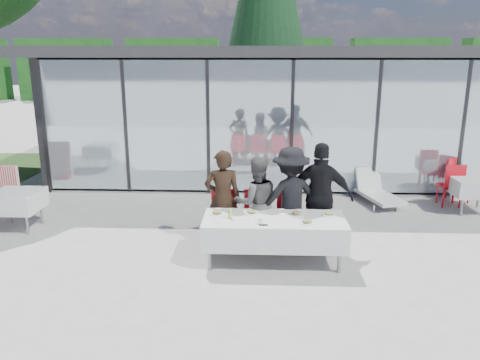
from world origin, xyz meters
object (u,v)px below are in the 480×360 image
at_px(plate_a, 217,213).
at_px(spare_table_right, 472,186).
at_px(plate_d, 329,214).
at_px(diner_chair_b, 256,215).
at_px(dining_table, 274,231).
at_px(spare_table_left, 17,201).
at_px(juice_bottle, 230,214).
at_px(diner_chair_c, 289,215).
at_px(plate_b, 252,212).
at_px(folded_eyeglasses, 263,225).
at_px(spare_chair_b, 452,183).
at_px(diner_c, 290,198).
at_px(diner_chair_a, 223,214).
at_px(diner_b, 257,203).
at_px(diner_d, 321,196).
at_px(spare_chair_a, 455,177).
at_px(plate_extra, 307,222).
at_px(plate_c, 296,213).
at_px(diner_a, 223,199).
at_px(lounger, 376,191).
at_px(diner_chair_d, 319,216).

height_order(plate_a, spare_table_right, plate_a).
bearing_deg(plate_d, diner_chair_b, 153.87).
relative_size(dining_table, spare_table_left, 2.63).
bearing_deg(juice_bottle, spare_table_left, 162.04).
height_order(dining_table, plate_a, plate_a).
distance_m(diner_chair_b, diner_chair_c, 0.58).
relative_size(plate_b, folded_eyeglasses, 1.70).
distance_m(plate_d, juice_bottle, 1.60).
xyz_separation_m(juice_bottle, spare_chair_b, (4.67, 3.07, -0.30)).
height_order(diner_chair_b, spare_table_left, diner_chair_b).
bearing_deg(dining_table, diner_c, 65.66).
bearing_deg(diner_chair_a, spare_table_right, 21.05).
distance_m(plate_b, folded_eyeglasses, 0.56).
height_order(diner_b, diner_d, diner_d).
distance_m(plate_b, spare_chair_b, 5.18).
bearing_deg(diner_chair_b, diner_c, -10.35).
bearing_deg(diner_d, spare_chair_a, -126.32).
bearing_deg(plate_a, diner_chair_a, 84.87).
xyz_separation_m(diner_b, spare_chair_a, (4.54, 2.92, -0.26)).
bearing_deg(diner_chair_c, plate_extra, -77.97).
height_order(diner_c, spare_table_left, diner_c).
bearing_deg(plate_c, diner_a, 159.08).
xyz_separation_m(diner_chair_b, lounger, (2.71, 2.55, -0.28)).
bearing_deg(diner_chair_c, diner_chair_a, 180.00).
height_order(spare_table_left, spare_chair_b, spare_chair_b).
bearing_deg(dining_table, diner_chair_d, 42.85).
height_order(plate_c, juice_bottle, juice_bottle).
distance_m(plate_a, spare_table_left, 4.12).
xyz_separation_m(diner_b, diner_chair_b, (0.00, 0.11, -0.26)).
xyz_separation_m(diner_chair_d, folded_eyeglasses, (-0.98, -1.08, 0.22)).
distance_m(plate_a, plate_d, 1.81).
bearing_deg(spare_chair_a, folded_eyeglasses, -138.69).
distance_m(dining_table, diner_d, 1.10).
xyz_separation_m(plate_d, folded_eyeglasses, (-1.06, -0.51, -0.02)).
bearing_deg(dining_table, spare_chair_b, 37.25).
height_order(diner_chair_b, diner_chair_d, same).
distance_m(diner_a, diner_chair_b, 0.67).
xyz_separation_m(spare_table_right, spare_chair_b, (-0.31, 0.29, -0.02)).
height_order(diner_chair_b, plate_c, diner_chair_b).
distance_m(diner_chair_b, folded_eyeglasses, 1.11).
height_order(diner_chair_c, diner_chair_d, same).
relative_size(diner_b, plate_c, 6.74).
height_order(diner_b, spare_chair_b, diner_b).
distance_m(diner_a, plate_b, 0.68).
bearing_deg(lounger, plate_a, -136.62).
bearing_deg(plate_extra, diner_chair_c, 102.03).
bearing_deg(dining_table, spare_table_left, 165.04).
distance_m(diner_a, diner_chair_d, 1.71).
relative_size(dining_table, plate_d, 9.52).
relative_size(diner_chair_c, plate_extra, 4.11).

